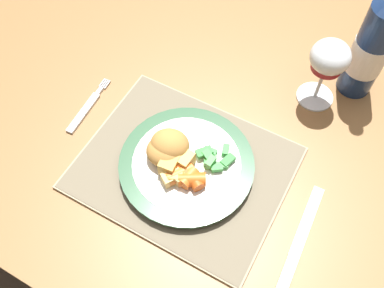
{
  "coord_description": "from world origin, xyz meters",
  "views": [
    {
      "loc": [
        0.24,
        -0.56,
        1.4
      ],
      "look_at": [
        0.05,
        -0.23,
        0.78
      ],
      "focal_mm": 40.0,
      "sensor_mm": 36.0,
      "label": 1
    }
  ],
  "objects_px": {
    "dinner_plate": "(187,165)",
    "table_knife": "(296,249)",
    "bottle": "(373,46)",
    "dining_table": "(221,84)",
    "fork": "(86,109)",
    "wine_glass": "(330,59)"
  },
  "relations": [
    {
      "from": "dinner_plate",
      "to": "table_knife",
      "type": "bearing_deg",
      "value": -10.68
    },
    {
      "from": "dinner_plate",
      "to": "bottle",
      "type": "bearing_deg",
      "value": 58.67
    },
    {
      "from": "bottle",
      "to": "table_knife",
      "type": "bearing_deg",
      "value": -86.05
    },
    {
      "from": "dining_table",
      "to": "bottle",
      "type": "height_order",
      "value": "bottle"
    },
    {
      "from": "bottle",
      "to": "dining_table",
      "type": "bearing_deg",
      "value": -166.08
    },
    {
      "from": "table_knife",
      "to": "dining_table",
      "type": "bearing_deg",
      "value": 132.88
    },
    {
      "from": "dining_table",
      "to": "dinner_plate",
      "type": "height_order",
      "value": "dinner_plate"
    },
    {
      "from": "fork",
      "to": "wine_glass",
      "type": "xyz_separation_m",
      "value": [
        0.37,
        0.24,
        0.1
      ]
    },
    {
      "from": "table_knife",
      "to": "bottle",
      "type": "relative_size",
      "value": 0.66
    },
    {
      "from": "fork",
      "to": "dinner_plate",
      "type": "bearing_deg",
      "value": -4.93
    },
    {
      "from": "dining_table",
      "to": "bottle",
      "type": "xyz_separation_m",
      "value": [
        0.26,
        0.06,
        0.19
      ]
    },
    {
      "from": "table_knife",
      "to": "bottle",
      "type": "xyz_separation_m",
      "value": [
        -0.03,
        0.36,
        0.11
      ]
    },
    {
      "from": "wine_glass",
      "to": "bottle",
      "type": "distance_m",
      "value": 0.08
    },
    {
      "from": "wine_glass",
      "to": "bottle",
      "type": "xyz_separation_m",
      "value": [
        0.06,
        0.06,
        0.01
      ]
    },
    {
      "from": "table_knife",
      "to": "fork",
      "type": "bearing_deg",
      "value": 172.24
    },
    {
      "from": "dinner_plate",
      "to": "bottle",
      "type": "relative_size",
      "value": 0.77
    },
    {
      "from": "dining_table",
      "to": "wine_glass",
      "type": "distance_m",
      "value": 0.27
    },
    {
      "from": "bottle",
      "to": "dinner_plate",
      "type": "bearing_deg",
      "value": -121.33
    },
    {
      "from": "table_knife",
      "to": "bottle",
      "type": "bearing_deg",
      "value": 93.95
    },
    {
      "from": "dining_table",
      "to": "dinner_plate",
      "type": "distance_m",
      "value": 0.28
    },
    {
      "from": "table_knife",
      "to": "dinner_plate",
      "type": "bearing_deg",
      "value": 169.32
    },
    {
      "from": "wine_glass",
      "to": "dining_table",
      "type": "bearing_deg",
      "value": -178.83
    }
  ]
}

